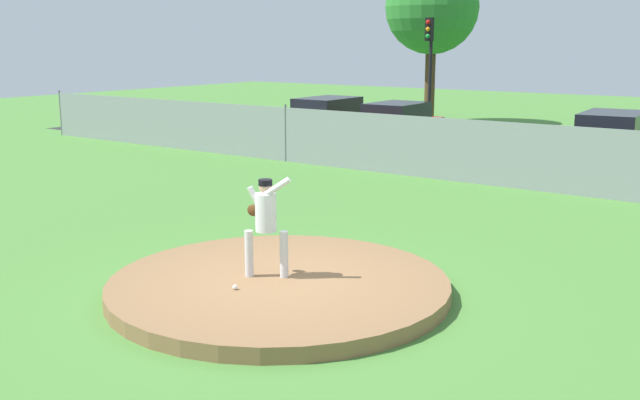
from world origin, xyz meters
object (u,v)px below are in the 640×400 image
Objects in this scene: traffic_cone_orange at (453,157)px; traffic_light_near at (430,55)px; parked_car_navy at (611,141)px; pitcher_youth at (265,218)px; parked_car_red at (396,127)px; parked_car_silver at (327,121)px; baseball at (235,287)px.

traffic_cone_orange is 8.10m from traffic_light_near.
traffic_light_near reaches higher than parked_car_navy.
pitcher_youth is at bearing -69.44° from traffic_light_near.
pitcher_youth is 15.60m from parked_car_red.
parked_car_red is 7.56× the size of traffic_cone_orange.
traffic_light_near is (-4.17, 6.29, 2.94)m from traffic_cone_orange.
parked_car_red is (-6.01, 14.39, -0.37)m from pitcher_youth.
parked_car_silver is 10.30m from parked_car_navy.
pitcher_youth reaches higher than baseball.
pitcher_youth is at bearing -67.35° from parked_car_red.
traffic_light_near is (-8.13, 3.70, 2.40)m from parked_car_navy.
parked_car_silver is at bearing 120.84° from baseball.
parked_car_silver is 0.93× the size of parked_car_navy.
parked_car_navy is (1.12, 15.66, 0.53)m from baseball.
parked_car_red reaches higher than traffic_cone_orange.
baseball is at bearing -70.09° from traffic_light_near.
parked_car_navy is 9.25m from traffic_light_near.
parked_car_red is at bearing -76.97° from traffic_light_near.
traffic_light_near is at bearing 103.03° from parked_car_red.
parked_car_navy is at bearing 33.21° from traffic_cone_orange.
traffic_light_near is at bearing 61.52° from parked_car_silver.
parked_car_navy is (1.14, 14.92, -0.36)m from pitcher_youth.
pitcher_youth is 17.26m from parked_car_silver.
parked_car_silver is 8.26× the size of traffic_cone_orange.
pitcher_youth reaches higher than traffic_cone_orange.
parked_car_navy is at bearing 85.91° from baseball.
traffic_cone_orange is (6.33, -2.30, -0.54)m from parked_car_silver.
baseball is 0.02× the size of traffic_light_near.
traffic_cone_orange reaches higher than baseball.
parked_car_silver reaches higher than parked_car_red.
parked_car_navy is at bearing 85.61° from pitcher_youth.
traffic_light_near is (2.17, 3.99, 2.39)m from parked_car_silver.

